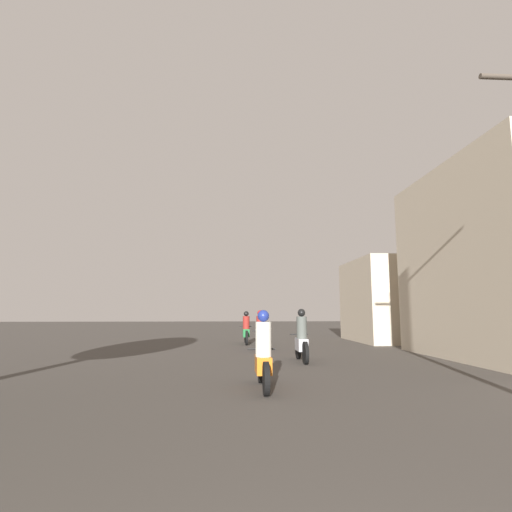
{
  "coord_description": "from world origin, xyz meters",
  "views": [
    {
      "loc": [
        -0.75,
        -0.56,
        1.56
      ],
      "look_at": [
        0.36,
        17.41,
        4.04
      ],
      "focal_mm": 28.0,
      "sensor_mm": 36.0,
      "label": 1
    }
  ],
  "objects_px": {
    "motorcycle_blue": "(260,334)",
    "building_right_far": "(394,301)",
    "motorcycle_silver": "(302,340)",
    "motorcycle_green": "(246,331)",
    "motorcycle_orange": "(263,357)"
  },
  "relations": [
    {
      "from": "motorcycle_blue",
      "to": "building_right_far",
      "type": "xyz_separation_m",
      "value": [
        7.34,
        4.09,
        1.46
      ]
    },
    {
      "from": "motorcycle_silver",
      "to": "motorcycle_green",
      "type": "relative_size",
      "value": 0.92
    },
    {
      "from": "motorcycle_blue",
      "to": "motorcycle_green",
      "type": "distance_m",
      "value": 2.97
    },
    {
      "from": "motorcycle_green",
      "to": "building_right_far",
      "type": "bearing_deg",
      "value": -0.11
    },
    {
      "from": "motorcycle_orange",
      "to": "motorcycle_blue",
      "type": "bearing_deg",
      "value": 83.38
    },
    {
      "from": "motorcycle_green",
      "to": "building_right_far",
      "type": "height_order",
      "value": "building_right_far"
    },
    {
      "from": "motorcycle_orange",
      "to": "building_right_far",
      "type": "bearing_deg",
      "value": 54.34
    },
    {
      "from": "motorcycle_orange",
      "to": "motorcycle_blue",
      "type": "distance_m",
      "value": 8.15
    },
    {
      "from": "motorcycle_blue",
      "to": "building_right_far",
      "type": "distance_m",
      "value": 8.52
    },
    {
      "from": "motorcycle_silver",
      "to": "building_right_far",
      "type": "xyz_separation_m",
      "value": [
        6.32,
        7.95,
        1.45
      ]
    },
    {
      "from": "motorcycle_blue",
      "to": "motorcycle_green",
      "type": "xyz_separation_m",
      "value": [
        -0.46,
        2.93,
        -0.02
      ]
    },
    {
      "from": "motorcycle_silver",
      "to": "motorcycle_blue",
      "type": "relative_size",
      "value": 1.03
    },
    {
      "from": "motorcycle_orange",
      "to": "motorcycle_silver",
      "type": "bearing_deg",
      "value": 67.25
    },
    {
      "from": "motorcycle_silver",
      "to": "building_right_far",
      "type": "bearing_deg",
      "value": 61.24
    },
    {
      "from": "motorcycle_silver",
      "to": "building_right_far",
      "type": "relative_size",
      "value": 0.36
    }
  ]
}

